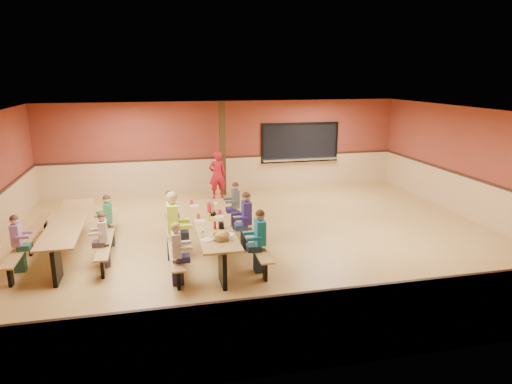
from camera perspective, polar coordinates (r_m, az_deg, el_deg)
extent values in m
plane|color=#A1783D|center=(11.00, 0.53, -5.99)|extent=(12.00, 12.00, 0.00)
cube|color=maroon|center=(15.39, -3.81, 5.72)|extent=(12.00, 0.04, 3.00)
cube|color=maroon|center=(6.04, 11.79, -8.80)|extent=(12.00, 0.04, 3.00)
cube|color=maroon|center=(13.29, 26.63, 2.77)|extent=(0.04, 10.00, 3.00)
cube|color=white|center=(10.34, 0.57, 9.78)|extent=(12.00, 10.00, 0.04)
cube|color=black|center=(15.97, 5.50, 6.18)|extent=(2.60, 0.06, 1.20)
cube|color=silver|center=(15.98, 5.56, 4.12)|extent=(2.70, 0.28, 0.06)
cube|color=#302110|center=(14.77, -4.21, 5.34)|extent=(0.18, 0.18, 3.00)
cube|color=#A37C41|center=(9.99, -5.62, -3.84)|extent=(0.75, 3.60, 0.04)
cube|color=black|center=(8.69, -4.21, -9.32)|extent=(0.08, 0.60, 0.70)
cube|color=black|center=(11.57, -6.58, -3.20)|extent=(0.08, 0.60, 0.70)
cube|color=#A37C41|center=(10.03, -10.28, -5.69)|extent=(0.26, 3.60, 0.04)
cube|color=black|center=(10.11, -10.22, -6.89)|extent=(0.06, 0.18, 0.41)
cube|color=#A37C41|center=(10.22, -0.97, -5.06)|extent=(0.26, 3.60, 0.04)
cube|color=black|center=(10.29, -0.96, -6.24)|extent=(0.06, 0.18, 0.41)
cube|color=#A37C41|center=(10.87, -22.43, -3.38)|extent=(0.75, 3.60, 0.04)
cube|color=black|center=(9.56, -23.65, -8.30)|extent=(0.08, 0.60, 0.70)
cube|color=black|center=(12.44, -21.18, -2.84)|extent=(0.08, 0.60, 0.70)
cube|color=#A37C41|center=(11.13, -26.48, -4.98)|extent=(0.26, 3.60, 0.04)
cube|color=black|center=(11.20, -26.35, -6.06)|extent=(0.06, 0.18, 0.41)
cube|color=#A37C41|center=(10.85, -17.98, -4.61)|extent=(0.26, 3.60, 0.04)
cube|color=black|center=(10.92, -17.89, -5.73)|extent=(0.06, 0.18, 0.41)
imported|color=#A4121C|center=(14.49, -4.86, 2.15)|extent=(0.59, 0.42, 1.52)
cylinder|color=red|center=(10.62, -5.72, -1.99)|extent=(0.16, 0.16, 0.22)
cube|color=black|center=(9.54, -4.38, -4.18)|extent=(0.10, 0.14, 0.13)
cylinder|color=yellow|center=(10.04, -5.86, -3.13)|extent=(0.06, 0.06, 0.17)
cylinder|color=#B2140F|center=(9.49, -5.17, -4.16)|extent=(0.06, 0.06, 0.17)
cube|color=black|center=(10.43, -5.51, -2.75)|extent=(0.16, 0.16, 0.06)
cube|color=#A37C41|center=(10.35, -5.55, -1.27)|extent=(0.02, 0.09, 0.50)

